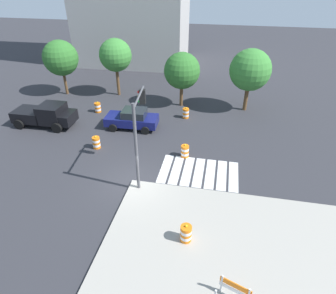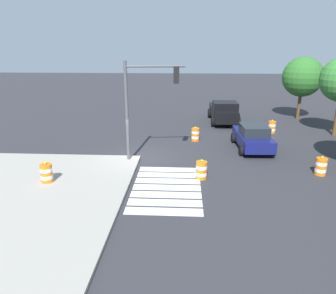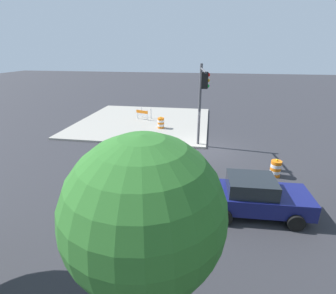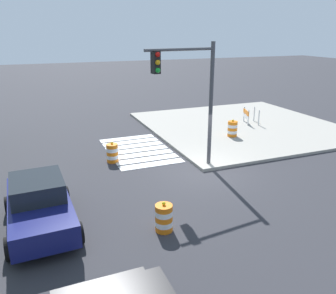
{
  "view_description": "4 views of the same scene",
  "coord_description": "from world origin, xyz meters",
  "px_view_note": "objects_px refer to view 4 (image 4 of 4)",
  "views": [
    {
      "loc": [
        4.95,
        -13.44,
        11.48
      ],
      "look_at": [
        1.61,
        3.43,
        0.68
      ],
      "focal_mm": 30.69,
      "sensor_mm": 36.0,
      "label": 1
    },
    {
      "loc": [
        17.42,
        2.58,
        6.4
      ],
      "look_at": [
        1.99,
        1.75,
        1.37
      ],
      "focal_mm": 33.45,
      "sensor_mm": 36.0,
      "label": 2
    },
    {
      "loc": [
        -0.01,
        16.39,
        6.51
      ],
      "look_at": [
        2.15,
        3.25,
        1.29
      ],
      "focal_mm": 26.78,
      "sensor_mm": 36.0,
      "label": 3
    },
    {
      "loc": [
        -12.8,
        6.82,
        6.07
      ],
      "look_at": [
        1.01,
        1.29,
        1.05
      ],
      "focal_mm": 36.96,
      "sensor_mm": 36.0,
      "label": 4
    }
  ],
  "objects_px": {
    "traffic_barrel_median_far": "(164,218)",
    "sports_car": "(39,204)",
    "traffic_barrel_near_corner": "(112,153)",
    "traffic_light_pole": "(190,85)",
    "construction_barricade": "(248,115)",
    "traffic_barrel_on_sidewalk": "(232,129)"
  },
  "relations": [
    {
      "from": "construction_barricade",
      "to": "traffic_light_pole",
      "type": "distance_m",
      "value": 9.69
    },
    {
      "from": "sports_car",
      "to": "traffic_light_pole",
      "type": "height_order",
      "value": "traffic_light_pole"
    },
    {
      "from": "traffic_barrel_on_sidewalk",
      "to": "sports_car",
      "type": "bearing_deg",
      "value": 119.02
    },
    {
      "from": "traffic_barrel_median_far",
      "to": "traffic_light_pole",
      "type": "height_order",
      "value": "traffic_light_pole"
    },
    {
      "from": "sports_car",
      "to": "construction_barricade",
      "type": "relative_size",
      "value": 3.07
    },
    {
      "from": "sports_car",
      "to": "construction_barricade",
      "type": "bearing_deg",
      "value": -58.47
    },
    {
      "from": "traffic_barrel_median_far",
      "to": "traffic_barrel_on_sidewalk",
      "type": "distance_m",
      "value": 10.67
    },
    {
      "from": "traffic_barrel_near_corner",
      "to": "construction_barricade",
      "type": "bearing_deg",
      "value": -71.36
    },
    {
      "from": "traffic_barrel_median_far",
      "to": "sports_car",
      "type": "bearing_deg",
      "value": 64.9
    },
    {
      "from": "sports_car",
      "to": "construction_barricade",
      "type": "xyz_separation_m",
      "value": [
        8.32,
        -13.56,
        -0.09
      ]
    },
    {
      "from": "traffic_barrel_near_corner",
      "to": "traffic_barrel_median_far",
      "type": "distance_m",
      "value": 6.62
    },
    {
      "from": "construction_barricade",
      "to": "traffic_barrel_near_corner",
      "type": "bearing_deg",
      "value": 108.64
    },
    {
      "from": "traffic_barrel_on_sidewalk",
      "to": "construction_barricade",
      "type": "relative_size",
      "value": 0.72
    },
    {
      "from": "sports_car",
      "to": "traffic_barrel_median_far",
      "type": "relative_size",
      "value": 4.28
    },
    {
      "from": "traffic_barrel_near_corner",
      "to": "traffic_barrel_median_far",
      "type": "xyz_separation_m",
      "value": [
        -6.62,
        -0.11,
        0.0
      ]
    },
    {
      "from": "traffic_light_pole",
      "to": "construction_barricade",
      "type": "bearing_deg",
      "value": -51.08
    },
    {
      "from": "traffic_barrel_median_far",
      "to": "construction_barricade",
      "type": "xyz_separation_m",
      "value": [
        10.01,
        -9.95,
        0.27
      ]
    },
    {
      "from": "traffic_barrel_near_corner",
      "to": "traffic_light_pole",
      "type": "xyz_separation_m",
      "value": [
        -2.35,
        -2.94,
        3.46
      ]
    },
    {
      "from": "traffic_barrel_on_sidewalk",
      "to": "traffic_barrel_near_corner",
      "type": "bearing_deg",
      "value": 98.7
    },
    {
      "from": "construction_barricade",
      "to": "traffic_barrel_median_far",
      "type": "bearing_deg",
      "value": 135.18
    },
    {
      "from": "traffic_barrel_near_corner",
      "to": "sports_car",
      "type": "bearing_deg",
      "value": 144.62
    },
    {
      "from": "sports_car",
      "to": "traffic_barrel_near_corner",
      "type": "bearing_deg",
      "value": -35.38
    }
  ]
}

